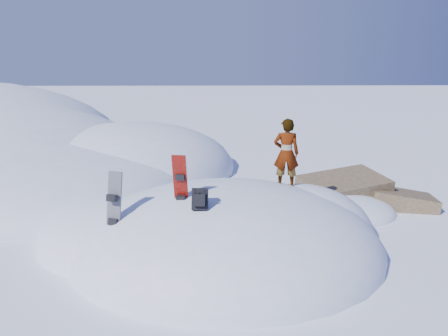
{
  "coord_description": "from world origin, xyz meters",
  "views": [
    {
      "loc": [
        -0.25,
        -9.1,
        4.23
      ],
      "look_at": [
        -0.06,
        0.3,
        1.85
      ],
      "focal_mm": 35.0,
      "sensor_mm": 36.0,
      "label": 1
    }
  ],
  "objects_px": {
    "snowboard_dark": "(114,212)",
    "backpack": "(200,199)",
    "snowboard_red": "(181,190)",
    "person": "(286,153)"
  },
  "relations": [
    {
      "from": "snowboard_dark",
      "to": "backpack",
      "type": "relative_size",
      "value": 3.24
    },
    {
      "from": "snowboard_red",
      "to": "snowboard_dark",
      "type": "bearing_deg",
      "value": -154.92
    },
    {
      "from": "snowboard_dark",
      "to": "person",
      "type": "xyz_separation_m",
      "value": [
        3.72,
        1.84,
        0.78
      ]
    },
    {
      "from": "snowboard_dark",
      "to": "backpack",
      "type": "bearing_deg",
      "value": 16.91
    },
    {
      "from": "snowboard_red",
      "to": "snowboard_dark",
      "type": "relative_size",
      "value": 0.94
    },
    {
      "from": "snowboard_red",
      "to": "backpack",
      "type": "bearing_deg",
      "value": -41.67
    },
    {
      "from": "person",
      "to": "snowboard_red",
      "type": "bearing_deg",
      "value": 38.66
    },
    {
      "from": "snowboard_dark",
      "to": "backpack",
      "type": "height_order",
      "value": "snowboard_dark"
    },
    {
      "from": "snowboard_red",
      "to": "snowboard_dark",
      "type": "xyz_separation_m",
      "value": [
        -1.32,
        -0.34,
        -0.35
      ]
    },
    {
      "from": "backpack",
      "to": "person",
      "type": "xyz_separation_m",
      "value": [
        1.99,
        2.03,
        0.46
      ]
    }
  ]
}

